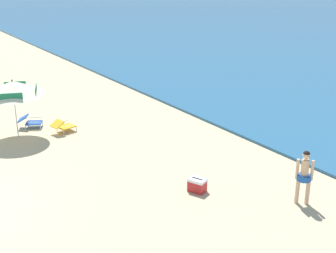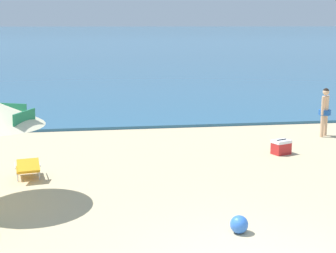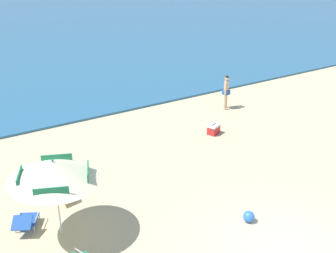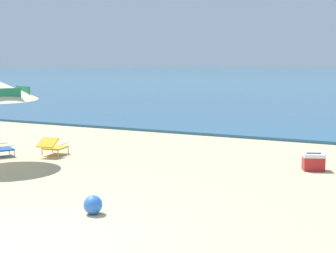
{
  "view_description": "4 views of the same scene",
  "coord_description": "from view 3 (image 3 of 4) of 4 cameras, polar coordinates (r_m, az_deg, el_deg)",
  "views": [
    {
      "loc": [
        12.62,
        -1.02,
        6.55
      ],
      "look_at": [
        0.86,
        7.04,
        1.3
      ],
      "focal_mm": 50.82,
      "sensor_mm": 36.0,
      "label": 1
    },
    {
      "loc": [
        -2.26,
        -6.29,
        3.58
      ],
      "look_at": [
        -0.19,
        7.3,
        0.75
      ],
      "focal_mm": 53.36,
      "sensor_mm": 36.0,
      "label": 2
    },
    {
      "loc": [
        -6.58,
        -5.08,
        6.91
      ],
      "look_at": [
        -0.04,
        5.37,
        1.49
      ],
      "focal_mm": 43.98,
      "sensor_mm": 36.0,
      "label": 3
    },
    {
      "loc": [
        4.74,
        -4.73,
        2.48
      ],
      "look_at": [
        -0.95,
        6.71,
        0.82
      ],
      "focal_mm": 50.68,
      "sensor_mm": 36.0,
      "label": 4
    }
  ],
  "objects": [
    {
      "name": "beach_umbrella_striped_main",
      "position": [
        10.39,
        -15.55,
        -5.95
      ],
      "size": [
        2.96,
        2.95,
        2.23
      ],
      "color": "silver",
      "rests_on": "ground"
    },
    {
      "name": "beach_ball",
      "position": [
        11.66,
        11.13,
        -12.15
      ],
      "size": [
        0.32,
        0.32,
        0.32
      ],
      "primitive_type": "sphere",
      "color": "blue",
      "rests_on": "ground"
    },
    {
      "name": "lounge_chair_facing_sea",
      "position": [
        11.74,
        -19.17,
        -12.23
      ],
      "size": [
        0.89,
        1.03,
        0.52
      ],
      "color": "#1E4799",
      "rests_on": "ground"
    },
    {
      "name": "person_standing_near_shore",
      "position": [
        18.98,
        8.07,
        5.08
      ],
      "size": [
        0.39,
        0.39,
        1.58
      ],
      "color": "#D8A87F",
      "rests_on": "ground"
    },
    {
      "name": "lounge_chair_under_umbrella",
      "position": [
        12.67,
        -14.79,
        -8.74
      ],
      "size": [
        0.69,
        0.97,
        0.52
      ],
      "color": "gold",
      "rests_on": "ground"
    },
    {
      "name": "cooler_box",
      "position": [
        16.52,
        6.34,
        -0.36
      ],
      "size": [
        0.59,
        0.51,
        0.43
      ],
      "color": "red",
      "rests_on": "ground"
    }
  ]
}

